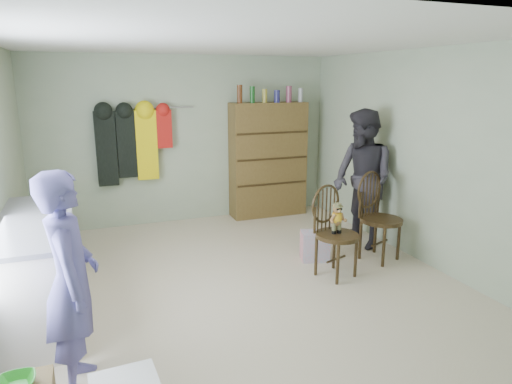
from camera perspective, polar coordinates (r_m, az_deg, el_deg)
name	(u,v)px	position (r m, az deg, el deg)	size (l,w,h in m)	color
ground_plane	(241,283)	(5.05, -1.89, -11.30)	(5.00, 5.00, 0.00)	beige
room_walls	(224,132)	(5.10, -3.98, 7.46)	(5.00, 5.00, 5.00)	#ABBA9B
counter	(39,268)	(4.66, -25.52, -8.60)	(0.64, 1.86, 0.94)	silver
bowl	(16,383)	(3.01, -27.78, -20.34)	(0.20, 0.20, 0.05)	green
chair_front	(334,226)	(5.12, 9.68, -4.26)	(0.58, 0.58, 1.02)	#392914
chair_far	(377,213)	(5.70, 14.88, -2.54)	(0.62, 0.62, 1.08)	#392914
striped_bag	(315,246)	(5.64, 7.37, -6.69)	(0.33, 0.26, 0.35)	#E5727B
person_left	(71,282)	(3.45, -22.13, -10.39)	(0.58, 0.38, 1.58)	#565195
person_right	(363,179)	(6.04, 13.19, 1.58)	(0.87, 0.68, 1.79)	#2D2B33
dresser	(268,159)	(7.26, 1.51, 4.11)	(1.20, 0.39, 2.07)	brown
coat_rack	(132,144)	(6.79, -15.28, 5.84)	(1.42, 0.12, 1.09)	#99999E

